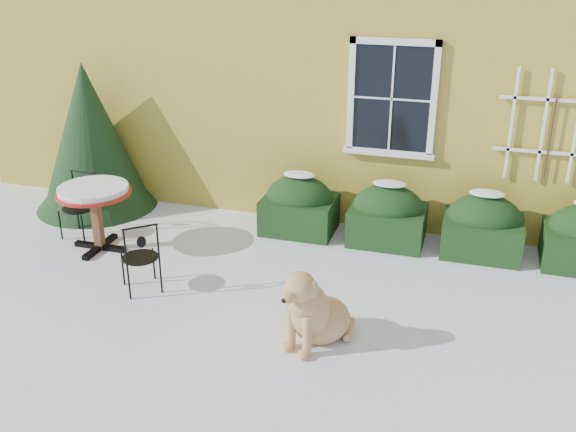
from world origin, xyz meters
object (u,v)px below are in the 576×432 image
(patio_chair_far, at_px, (80,205))
(dog, at_px, (313,312))
(evergreen_shrub, at_px, (92,151))
(patio_chair_near, at_px, (141,256))
(bistro_table, at_px, (94,197))

(patio_chair_far, relative_size, dog, 0.93)
(evergreen_shrub, distance_m, patio_chair_near, 3.12)
(evergreen_shrub, height_order, patio_chair_far, evergreen_shrub)
(bistro_table, xyz_separation_m, patio_chair_near, (1.15, -0.87, -0.32))
(patio_chair_far, distance_m, dog, 4.29)
(evergreen_shrub, xyz_separation_m, dog, (4.37, -2.77, -0.55))
(bistro_table, distance_m, patio_chair_far, 0.67)
(evergreen_shrub, xyz_separation_m, bistro_table, (0.93, -1.41, -0.15))
(patio_chair_near, bearing_deg, evergreen_shrub, -88.36)
(evergreen_shrub, height_order, bistro_table, evergreen_shrub)
(evergreen_shrub, relative_size, dog, 2.29)
(bistro_table, xyz_separation_m, dog, (3.44, -1.36, -0.40))
(evergreen_shrub, relative_size, patio_chair_near, 2.51)
(bistro_table, bearing_deg, patio_chair_near, -36.92)
(bistro_table, height_order, dog, bistro_table)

